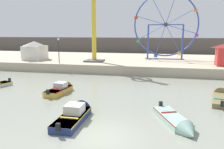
{
  "coord_description": "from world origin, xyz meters",
  "views": [
    {
      "loc": [
        3.11,
        -11.57,
        5.9
      ],
      "look_at": [
        -1.9,
        11.67,
        1.37
      ],
      "focal_mm": 35.67,
      "sensor_mm": 36.0,
      "label": 1
    }
  ],
  "objects_px": {
    "motorboat_olive_wood": "(221,97)",
    "carnival_booth_white_ticket": "(35,50)",
    "ferris_wheel_blue_frame": "(166,26)",
    "motorboat_navy_blue": "(77,113)",
    "motorboat_seafoam": "(178,123)",
    "motorboat_mustard_yellow": "(62,89)",
    "drop_tower_yellow_tower": "(94,9)",
    "promenade_lamp_near": "(59,47)"
  },
  "relations": [
    {
      "from": "motorboat_mustard_yellow",
      "to": "motorboat_seafoam",
      "type": "bearing_deg",
      "value": -114.05
    },
    {
      "from": "ferris_wheel_blue_frame",
      "to": "promenade_lamp_near",
      "type": "xyz_separation_m",
      "value": [
        -15.54,
        -8.78,
        -3.18
      ]
    },
    {
      "from": "drop_tower_yellow_tower",
      "to": "carnival_booth_white_ticket",
      "type": "xyz_separation_m",
      "value": [
        -10.61,
        0.29,
        -6.5
      ]
    },
    {
      "from": "motorboat_seafoam",
      "to": "ferris_wheel_blue_frame",
      "type": "bearing_deg",
      "value": 158.77
    },
    {
      "from": "motorboat_olive_wood",
      "to": "motorboat_navy_blue",
      "type": "relative_size",
      "value": 0.98
    },
    {
      "from": "motorboat_olive_wood",
      "to": "motorboat_navy_blue",
      "type": "height_order",
      "value": "motorboat_navy_blue"
    },
    {
      "from": "carnival_booth_white_ticket",
      "to": "motorboat_mustard_yellow",
      "type": "bearing_deg",
      "value": -48.7
    },
    {
      "from": "drop_tower_yellow_tower",
      "to": "motorboat_navy_blue",
      "type": "bearing_deg",
      "value": -76.82
    },
    {
      "from": "motorboat_mustard_yellow",
      "to": "promenade_lamp_near",
      "type": "distance_m",
      "value": 12.47
    },
    {
      "from": "drop_tower_yellow_tower",
      "to": "promenade_lamp_near",
      "type": "bearing_deg",
      "value": -144.98
    },
    {
      "from": "motorboat_navy_blue",
      "to": "promenade_lamp_near",
      "type": "bearing_deg",
      "value": 28.35
    },
    {
      "from": "motorboat_mustard_yellow",
      "to": "ferris_wheel_blue_frame",
      "type": "distance_m",
      "value": 22.98
    },
    {
      "from": "motorboat_mustard_yellow",
      "to": "ferris_wheel_blue_frame",
      "type": "xyz_separation_m",
      "value": [
        10.2,
        19.51,
        6.59
      ]
    },
    {
      "from": "motorboat_seafoam",
      "to": "ferris_wheel_blue_frame",
      "type": "xyz_separation_m",
      "value": [
        -0.49,
        25.67,
        6.7
      ]
    },
    {
      "from": "motorboat_navy_blue",
      "to": "ferris_wheel_blue_frame",
      "type": "relative_size",
      "value": 0.47
    },
    {
      "from": "ferris_wheel_blue_frame",
      "to": "motorboat_navy_blue",
      "type": "bearing_deg",
      "value": -103.88
    },
    {
      "from": "motorboat_navy_blue",
      "to": "promenade_lamp_near",
      "type": "distance_m",
      "value": 19.46
    },
    {
      "from": "motorboat_seafoam",
      "to": "motorboat_olive_wood",
      "type": "bearing_deg",
      "value": 125.8
    },
    {
      "from": "motorboat_navy_blue",
      "to": "motorboat_seafoam",
      "type": "height_order",
      "value": "motorboat_navy_blue"
    },
    {
      "from": "motorboat_navy_blue",
      "to": "motorboat_mustard_yellow",
      "type": "relative_size",
      "value": 1.16
    },
    {
      "from": "motorboat_mustard_yellow",
      "to": "carnival_booth_white_ticket",
      "type": "distance_m",
      "value": 18.4
    },
    {
      "from": "motorboat_navy_blue",
      "to": "motorboat_seafoam",
      "type": "xyz_separation_m",
      "value": [
        6.81,
        -0.11,
        -0.09
      ]
    },
    {
      "from": "motorboat_mustard_yellow",
      "to": "drop_tower_yellow_tower",
      "type": "xyz_separation_m",
      "value": [
        -0.8,
        13.92,
        9.07
      ]
    },
    {
      "from": "motorboat_mustard_yellow",
      "to": "carnival_booth_white_ticket",
      "type": "relative_size",
      "value": 1.14
    },
    {
      "from": "motorboat_mustard_yellow",
      "to": "drop_tower_yellow_tower",
      "type": "relative_size",
      "value": 0.27
    },
    {
      "from": "motorboat_navy_blue",
      "to": "motorboat_olive_wood",
      "type": "bearing_deg",
      "value": -59.21
    },
    {
      "from": "motorboat_seafoam",
      "to": "carnival_booth_white_ticket",
      "type": "bearing_deg",
      "value": -155.0
    },
    {
      "from": "motorboat_navy_blue",
      "to": "promenade_lamp_near",
      "type": "height_order",
      "value": "promenade_lamp_near"
    },
    {
      "from": "ferris_wheel_blue_frame",
      "to": "carnival_booth_white_ticket",
      "type": "height_order",
      "value": "ferris_wheel_blue_frame"
    },
    {
      "from": "motorboat_mustard_yellow",
      "to": "motorboat_seafoam",
      "type": "height_order",
      "value": "motorboat_mustard_yellow"
    },
    {
      "from": "motorboat_olive_wood",
      "to": "motorboat_navy_blue",
      "type": "xyz_separation_m",
      "value": [
        -11.04,
        -6.69,
        0.11
      ]
    },
    {
      "from": "motorboat_seafoam",
      "to": "drop_tower_yellow_tower",
      "type": "xyz_separation_m",
      "value": [
        -11.49,
        20.08,
        9.17
      ]
    },
    {
      "from": "motorboat_mustard_yellow",
      "to": "drop_tower_yellow_tower",
      "type": "bearing_deg",
      "value": 9.22
    },
    {
      "from": "motorboat_olive_wood",
      "to": "ferris_wheel_blue_frame",
      "type": "bearing_deg",
      "value": 26.97
    },
    {
      "from": "motorboat_mustard_yellow",
      "to": "promenade_lamp_near",
      "type": "xyz_separation_m",
      "value": [
        -5.35,
        10.73,
        3.42
      ]
    },
    {
      "from": "ferris_wheel_blue_frame",
      "to": "carnival_booth_white_ticket",
      "type": "relative_size",
      "value": 2.82
    },
    {
      "from": "motorboat_olive_wood",
      "to": "carnival_booth_white_ticket",
      "type": "distance_m",
      "value": 29.74
    },
    {
      "from": "motorboat_navy_blue",
      "to": "promenade_lamp_near",
      "type": "xyz_separation_m",
      "value": [
        -9.22,
        16.79,
        3.44
      ]
    },
    {
      "from": "motorboat_mustard_yellow",
      "to": "carnival_booth_white_ticket",
      "type": "height_order",
      "value": "carnival_booth_white_ticket"
    },
    {
      "from": "motorboat_olive_wood",
      "to": "carnival_booth_white_ticket",
      "type": "bearing_deg",
      "value": 75.66
    },
    {
      "from": "motorboat_seafoam",
      "to": "promenade_lamp_near",
      "type": "distance_m",
      "value": 23.56
    },
    {
      "from": "carnival_booth_white_ticket",
      "to": "ferris_wheel_blue_frame",
      "type": "bearing_deg",
      "value": 16.32
    }
  ]
}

